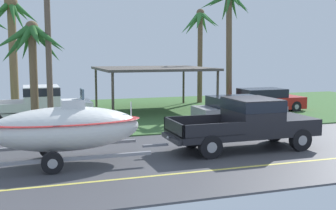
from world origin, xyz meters
name	(u,v)px	position (x,y,z in m)	size (l,w,h in m)	color
ground	(176,118)	(0.00, 8.38, -0.01)	(36.00, 22.00, 0.11)	#424247
pickup_truck_towing	(251,121)	(0.07, 0.42, 1.04)	(5.63, 2.05, 1.87)	black
boat_on_trailer	(65,128)	(-6.58, 0.42, 1.14)	(6.08, 2.31, 2.39)	gray
parked_pickup_background	(41,103)	(-7.05, 8.22, 1.06)	(5.73, 2.11, 1.91)	silver
parked_sedan_near	(238,110)	(2.22, 5.47, 0.67)	(4.40, 1.95, 1.38)	#99999E
parked_sedan_far	(264,100)	(5.77, 8.86, 0.67)	(4.56, 1.94, 1.38)	#B21E19
carport_awning	(153,69)	(-0.48, 11.16, 2.51)	(6.46, 5.92, 2.63)	#4C4238
palm_tree_near_left	(229,19)	(3.96, 10.16, 5.53)	(3.20, 2.71, 7.28)	brown
palm_tree_mid	(32,47)	(-7.40, 5.21, 3.75)	(3.12, 3.00, 4.81)	brown
palm_tree_far_left	(12,30)	(-8.29, 11.66, 4.73)	(3.14, 2.77, 6.59)	brown
palm_tree_far_right	(200,32)	(3.70, 13.97, 4.89)	(3.30, 3.04, 6.46)	brown
utility_pole	(48,44)	(-6.78, 4.75, 3.86)	(0.24, 1.80, 7.41)	brown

